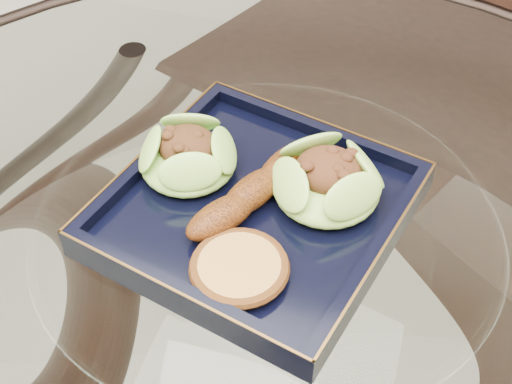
% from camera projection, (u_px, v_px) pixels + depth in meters
% --- Properties ---
extents(dining_table, '(1.13, 1.13, 0.77)m').
position_uv_depth(dining_table, '(265.00, 352.00, 0.80)').
color(dining_table, white).
rests_on(dining_table, ground).
extents(dining_chair, '(0.52, 0.52, 0.94)m').
position_uv_depth(dining_chair, '(387.00, 111.00, 1.21)').
color(dining_chair, black).
rests_on(dining_chair, ground).
extents(navy_plate, '(0.32, 0.32, 0.02)m').
position_uv_depth(navy_plate, '(256.00, 213.00, 0.71)').
color(navy_plate, black).
rests_on(navy_plate, dining_table).
extents(lettuce_wrap_left, '(0.10, 0.10, 0.04)m').
position_uv_depth(lettuce_wrap_left, '(188.00, 158.00, 0.73)').
color(lettuce_wrap_left, '#63A32F').
rests_on(lettuce_wrap_left, navy_plate).
extents(lettuce_wrap_right, '(0.14, 0.14, 0.04)m').
position_uv_depth(lettuce_wrap_right, '(327.00, 183.00, 0.70)').
color(lettuce_wrap_right, '#5D9029').
rests_on(lettuce_wrap_right, navy_plate).
extents(roasted_plantain, '(0.09, 0.16, 0.03)m').
position_uv_depth(roasted_plantain, '(253.00, 192.00, 0.70)').
color(roasted_plantain, '#672D0A').
rests_on(roasted_plantain, navy_plate).
extents(crumb_patty, '(0.08, 0.08, 0.01)m').
position_uv_depth(crumb_patty, '(239.00, 269.00, 0.64)').
color(crumb_patty, '#CD8744').
rests_on(crumb_patty, navy_plate).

